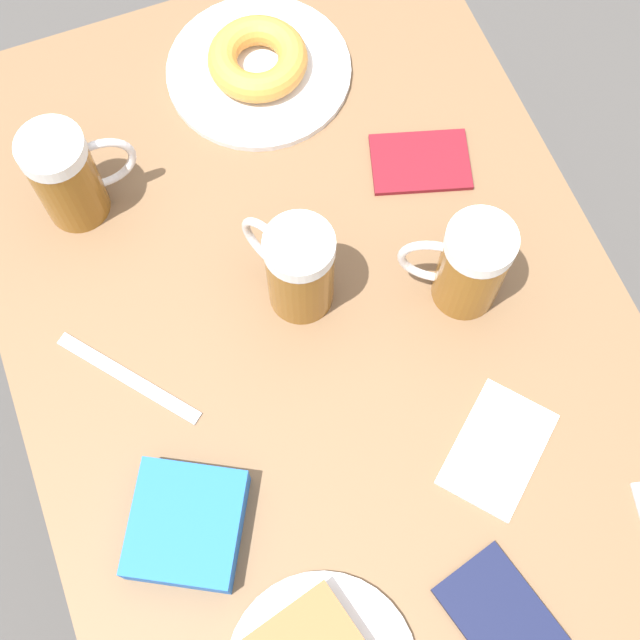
# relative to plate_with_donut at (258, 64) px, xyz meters

# --- Properties ---
(ground_plane) EXTENTS (8.00, 8.00, 0.00)m
(ground_plane) POSITION_rel_plate_with_donut_xyz_m (0.06, 0.37, -0.79)
(ground_plane) COLOR #474442
(table) EXTENTS (0.73, 1.07, 0.78)m
(table) POSITION_rel_plate_with_donut_xyz_m (0.06, 0.37, -0.09)
(table) COLOR brown
(table) RESTS_ON ground_plane
(plate_with_donut) EXTENTS (0.25, 0.25, 0.05)m
(plate_with_donut) POSITION_rel_plate_with_donut_xyz_m (0.00, 0.00, 0.00)
(plate_with_donut) COLOR silver
(plate_with_donut) RESTS_ON table
(beer_mug_left) EXTENTS (0.12, 0.09, 0.14)m
(beer_mug_left) POSITION_rel_plate_with_donut_xyz_m (-0.12, 0.39, 0.05)
(beer_mug_left) COLOR #8C5619
(beer_mug_left) RESTS_ON table
(beer_mug_center) EXTENTS (0.09, 0.12, 0.14)m
(beer_mug_center) POSITION_rel_plate_with_donut_xyz_m (0.06, 0.32, 0.05)
(beer_mug_center) COLOR #8C5619
(beer_mug_center) RESTS_ON table
(beer_mug_right) EXTENTS (0.13, 0.08, 0.14)m
(beer_mug_right) POSITION_rel_plate_with_donut_xyz_m (0.28, 0.11, 0.05)
(beer_mug_right) COLOR #8C5619
(beer_mug_right) RESTS_ON table
(napkin_folded) EXTENTS (0.17, 0.16, 0.00)m
(napkin_folded) POSITION_rel_plate_with_donut_xyz_m (-0.08, 0.59, -0.02)
(napkin_folded) COLOR white
(napkin_folded) RESTS_ON table
(knife) EXTENTS (0.13, 0.16, 0.00)m
(knife) POSITION_rel_plate_with_donut_xyz_m (0.29, 0.35, -0.02)
(knife) COLOR silver
(knife) RESTS_ON table
(passport_near_edge) EXTENTS (0.12, 0.14, 0.01)m
(passport_near_edge) POSITION_rel_plate_with_donut_xyz_m (-0.00, 0.75, -0.01)
(passport_near_edge) COLOR #141938
(passport_near_edge) RESTS_ON table
(passport_far_edge) EXTENTS (0.15, 0.12, 0.01)m
(passport_far_edge) POSITION_rel_plate_with_donut_xyz_m (-0.15, 0.21, -0.01)
(passport_far_edge) COLOR maroon
(passport_far_edge) RESTS_ON table
(blue_pouch) EXTENTS (0.16, 0.17, 0.04)m
(blue_pouch) POSITION_rel_plate_with_donut_xyz_m (0.27, 0.54, 0.00)
(blue_pouch) COLOR blue
(blue_pouch) RESTS_ON table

